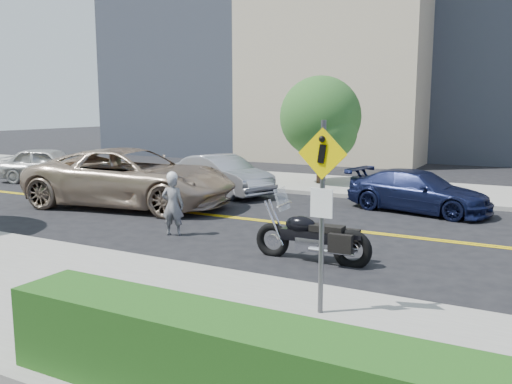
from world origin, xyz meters
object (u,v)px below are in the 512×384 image
at_px(parked_car_white, 50,165).
at_px(parked_car_blue, 418,191).
at_px(suv, 132,178).
at_px(parked_car_silver, 222,175).
at_px(motorcyclist, 173,204).
at_px(motorcycle, 312,226).
at_px(pedestrian_sign, 322,199).

relative_size(parked_car_white, parked_car_blue, 1.00).
distance_m(suv, parked_car_silver, 3.85).
bearing_deg(parked_car_white, suv, -129.04).
distance_m(motorcyclist, motorcycle, 4.16).
xyz_separation_m(parked_car_white, parked_car_blue, (15.91, 0.77, -0.12)).
distance_m(suv, parked_car_blue, 9.43).
bearing_deg(suv, motorcyclist, -135.45).
bearing_deg(suv, motorcycle, -121.67).
distance_m(parked_car_white, parked_car_silver, 8.56).
xyz_separation_m(pedestrian_sign, suv, (-9.27, 6.32, -0.98)).
bearing_deg(suv, parked_car_white, 59.06).
bearing_deg(parked_car_white, pedestrian_sign, -136.59).
bearing_deg(motorcycle, parked_car_blue, 81.24).
height_order(motorcyclist, parked_car_white, motorcyclist).
height_order(motorcycle, parked_car_blue, motorcycle).
bearing_deg(motorcycle, parked_car_silver, 132.07).
distance_m(pedestrian_sign, parked_car_blue, 10.03).
bearing_deg(parked_car_silver, parked_car_blue, -70.67).
relative_size(pedestrian_sign, motorcyclist, 1.78).
bearing_deg(parked_car_silver, suv, 179.35).
relative_size(pedestrian_sign, parked_car_white, 0.65).
height_order(motorcycle, suv, suv).
xyz_separation_m(motorcycle, parked_car_blue, (0.84, 6.82, -0.12)).
bearing_deg(motorcycle, pedestrian_sign, -67.31).
relative_size(motorcyclist, parked_car_silver, 0.37).
relative_size(motorcyclist, parked_car_white, 0.37).
height_order(suv, parked_car_white, suv).
bearing_deg(pedestrian_sign, parked_car_silver, 128.69).
bearing_deg(parked_car_silver, parked_car_white, 114.55).
height_order(pedestrian_sign, motorcyclist, pedestrian_sign).
distance_m(motorcyclist, parked_car_silver, 6.78).
relative_size(motorcycle, parked_car_silver, 0.56).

